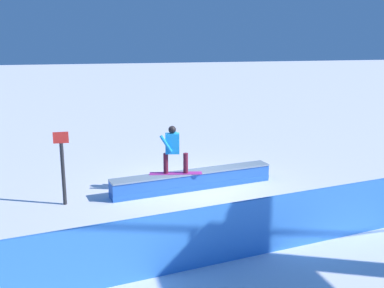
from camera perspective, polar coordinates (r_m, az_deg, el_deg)
ground_plane at (r=13.95m, az=0.13°, el=-5.51°), size 120.00×120.00×0.00m
grind_box at (r=13.87m, az=0.13°, el=-4.55°), size 5.02×1.47×0.54m
snowboarder at (r=13.38m, az=-2.33°, el=-0.51°), size 1.55×0.52×1.42m
safety_fence at (r=9.67m, az=6.23°, el=-10.48°), size 10.10×1.97×1.25m
trail_marker at (r=12.85m, az=-15.63°, el=-2.66°), size 0.40×0.10×2.01m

